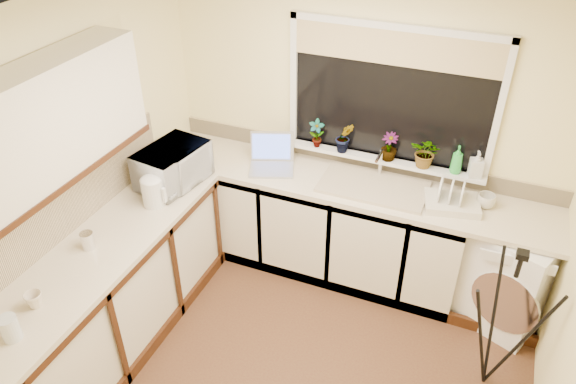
# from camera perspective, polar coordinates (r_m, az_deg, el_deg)

# --- Properties ---
(floor) EXTENTS (3.20, 3.20, 0.00)m
(floor) POSITION_cam_1_polar(r_m,az_deg,el_deg) (4.08, 0.28, -18.46)
(floor) COLOR brown
(floor) RESTS_ON ground
(ceiling) EXTENTS (3.20, 3.20, 0.00)m
(ceiling) POSITION_cam_1_polar(r_m,az_deg,el_deg) (2.61, 0.43, 16.55)
(ceiling) COLOR white
(ceiling) RESTS_ON ground
(wall_back) EXTENTS (3.20, 0.00, 3.20)m
(wall_back) POSITION_cam_1_polar(r_m,az_deg,el_deg) (4.40, 7.76, 6.52)
(wall_back) COLOR #FFF0AA
(wall_back) RESTS_ON ground
(wall_left) EXTENTS (0.00, 3.00, 3.00)m
(wall_left) POSITION_cam_1_polar(r_m,az_deg,el_deg) (3.97, -21.60, 0.95)
(wall_left) COLOR #FFF0AA
(wall_left) RESTS_ON ground
(base_cabinet_back) EXTENTS (2.55, 0.60, 0.86)m
(base_cabinet_back) POSITION_cam_1_polar(r_m,az_deg,el_deg) (4.66, 2.16, -3.02)
(base_cabinet_back) COLOR silver
(base_cabinet_back) RESTS_ON floor
(base_cabinet_left) EXTENTS (0.54, 2.40, 0.86)m
(base_cabinet_left) POSITION_cam_1_polar(r_m,az_deg,el_deg) (4.10, -18.82, -11.42)
(base_cabinet_left) COLOR silver
(base_cabinet_left) RESTS_ON floor
(worktop_back) EXTENTS (3.20, 0.60, 0.04)m
(worktop_back) POSITION_cam_1_polar(r_m,az_deg,el_deg) (4.32, 6.32, 0.78)
(worktop_back) COLOR beige
(worktop_back) RESTS_ON base_cabinet_back
(worktop_left) EXTENTS (0.60, 2.40, 0.04)m
(worktop_left) POSITION_cam_1_polar(r_m,az_deg,el_deg) (3.81, -20.04, -6.61)
(worktop_left) COLOR beige
(worktop_left) RESTS_ON base_cabinet_left
(upper_cabinet) EXTENTS (0.28, 1.90, 0.70)m
(upper_cabinet) POSITION_cam_1_polar(r_m,az_deg,el_deg) (3.33, -26.53, 4.77)
(upper_cabinet) COLOR silver
(upper_cabinet) RESTS_ON wall_left
(splashback_left) EXTENTS (0.02, 2.40, 0.45)m
(splashback_left) POSITION_cam_1_polar(r_m,az_deg,el_deg) (3.85, -24.01, -2.60)
(splashback_left) COLOR beige
(splashback_left) RESTS_ON wall_left
(splashback_back) EXTENTS (3.20, 0.02, 0.14)m
(splashback_back) POSITION_cam_1_polar(r_m,az_deg,el_deg) (4.51, 7.47, 3.58)
(splashback_back) COLOR beige
(splashback_back) RESTS_ON wall_back
(window_glass) EXTENTS (1.50, 0.02, 1.00)m
(window_glass) POSITION_cam_1_polar(r_m,az_deg,el_deg) (4.21, 10.68, 9.83)
(window_glass) COLOR black
(window_glass) RESTS_ON wall_back
(window_blind) EXTENTS (1.50, 0.02, 0.25)m
(window_blind) POSITION_cam_1_polar(r_m,az_deg,el_deg) (4.05, 11.17, 14.54)
(window_blind) COLOR tan
(window_blind) RESTS_ON wall_back
(windowsill) EXTENTS (1.60, 0.14, 0.03)m
(windowsill) POSITION_cam_1_polar(r_m,az_deg,el_deg) (4.40, 9.82, 3.44)
(windowsill) COLOR white
(windowsill) RESTS_ON wall_back
(sink) EXTENTS (0.82, 0.46, 0.03)m
(sink) POSITION_cam_1_polar(r_m,az_deg,el_deg) (4.27, 8.91, 0.58)
(sink) COLOR tan
(sink) RESTS_ON worktop_back
(faucet) EXTENTS (0.03, 0.03, 0.24)m
(faucet) POSITION_cam_1_polar(r_m,az_deg,el_deg) (4.36, 9.64, 2.96)
(faucet) COLOR silver
(faucet) RESTS_ON worktop_back
(washing_machine) EXTENTS (0.77, 0.76, 0.85)m
(washing_machine) POSITION_cam_1_polar(r_m,az_deg,el_deg) (4.48, 22.03, -7.89)
(washing_machine) COLOR white
(washing_machine) RESTS_ON floor
(laptop) EXTENTS (0.45, 0.43, 0.26)m
(laptop) POSITION_cam_1_polar(r_m,az_deg,el_deg) (4.47, -1.70, 3.51)
(laptop) COLOR #9B9CA3
(laptop) RESTS_ON worktop_back
(kettle) EXTENTS (0.16, 0.16, 0.21)m
(kettle) POSITION_cam_1_polar(r_m,az_deg,el_deg) (4.10, -13.93, -0.03)
(kettle) COLOR silver
(kettle) RESTS_ON worktop_left
(dish_rack) EXTENTS (0.44, 0.37, 0.06)m
(dish_rack) POSITION_cam_1_polar(r_m,az_deg,el_deg) (4.17, 16.74, -1.15)
(dish_rack) COLOR beige
(dish_rack) RESTS_ON worktop_back
(tripod) EXTENTS (0.70, 0.70, 1.17)m
(tripod) POSITION_cam_1_polar(r_m,az_deg,el_deg) (3.84, 21.42, -12.57)
(tripod) COLOR black
(tripod) RESTS_ON floor
(glass_jug) EXTENTS (0.10, 0.10, 0.15)m
(glass_jug) POSITION_cam_1_polar(r_m,az_deg,el_deg) (3.39, -27.08, -12.57)
(glass_jug) COLOR silver
(glass_jug) RESTS_ON worktop_left
(steel_jar) EXTENTS (0.09, 0.09, 0.12)m
(steel_jar) POSITION_cam_1_polar(r_m,az_deg,el_deg) (3.84, -20.21, -4.78)
(steel_jar) COLOR silver
(steel_jar) RESTS_ON worktop_left
(microwave) EXTENTS (0.45, 0.60, 0.30)m
(microwave) POSITION_cam_1_polar(r_m,az_deg,el_deg) (4.30, -11.96, 2.69)
(microwave) COLOR white
(microwave) RESTS_ON worktop_left
(plant_a) EXTENTS (0.14, 0.11, 0.24)m
(plant_a) POSITION_cam_1_polar(r_m,az_deg,el_deg) (4.43, 3.00, 6.13)
(plant_a) COLOR #999999
(plant_a) RESTS_ON windowsill
(plant_b) EXTENTS (0.17, 0.16, 0.26)m
(plant_b) POSITION_cam_1_polar(r_m,az_deg,el_deg) (4.36, 5.93, 5.70)
(plant_b) COLOR #999999
(plant_b) RESTS_ON windowsill
(plant_c) EXTENTS (0.13, 0.13, 0.23)m
(plant_c) POSITION_cam_1_polar(r_m,az_deg,el_deg) (4.31, 10.53, 4.67)
(plant_c) COLOR #999999
(plant_c) RESTS_ON windowsill
(plant_d) EXTENTS (0.26, 0.24, 0.25)m
(plant_d) POSITION_cam_1_polar(r_m,az_deg,el_deg) (4.27, 14.27, 4.03)
(plant_d) COLOR #999999
(plant_d) RESTS_ON windowsill
(soap_bottle_green) EXTENTS (0.09, 0.09, 0.22)m
(soap_bottle_green) POSITION_cam_1_polar(r_m,az_deg,el_deg) (4.26, 17.26, 3.25)
(soap_bottle_green) COLOR green
(soap_bottle_green) RESTS_ON windowsill
(soap_bottle_clear) EXTENTS (0.11, 0.12, 0.21)m
(soap_bottle_clear) POSITION_cam_1_polar(r_m,az_deg,el_deg) (4.26, 19.11, 2.76)
(soap_bottle_clear) COLOR #999999
(soap_bottle_clear) RESTS_ON windowsill
(cup_back) EXTENTS (0.17, 0.17, 0.11)m
(cup_back) POSITION_cam_1_polar(r_m,az_deg,el_deg) (4.24, 19.99, -0.88)
(cup_back) COLOR beige
(cup_back) RESTS_ON worktop_back
(cup_left) EXTENTS (0.11, 0.11, 0.10)m
(cup_left) POSITION_cam_1_polar(r_m,az_deg,el_deg) (3.54, -25.01, -10.19)
(cup_left) COLOR beige
(cup_left) RESTS_ON worktop_left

